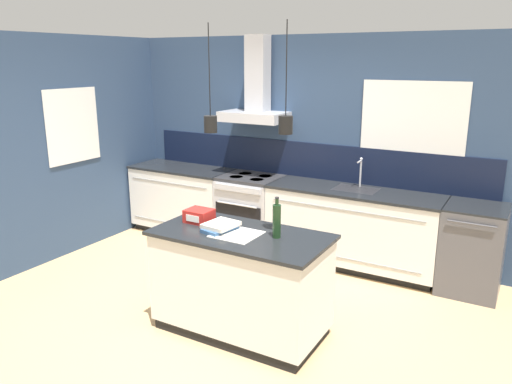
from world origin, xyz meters
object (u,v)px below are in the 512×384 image
(oven_range, at_px, (251,211))
(bottle_on_island, at_px, (277,220))
(dishwasher, at_px, (472,249))
(book_stack, at_px, (220,227))
(red_supply_box, at_px, (199,216))

(oven_range, xyz_separation_m, bottle_on_island, (1.29, -1.78, 0.60))
(bottle_on_island, bearing_deg, dishwasher, 53.62)
(bottle_on_island, distance_m, book_stack, 0.51)
(oven_range, relative_size, bottle_on_island, 2.65)
(dishwasher, bearing_deg, bottle_on_island, -126.38)
(dishwasher, bearing_deg, oven_range, -179.91)
(bottle_on_island, height_order, book_stack, bottle_on_island)
(oven_range, bearing_deg, red_supply_box, -74.11)
(bottle_on_island, bearing_deg, book_stack, -170.03)
(red_supply_box, bearing_deg, bottle_on_island, -0.93)
(oven_range, height_order, book_stack, book_stack)
(oven_range, xyz_separation_m, red_supply_box, (0.50, -1.77, 0.51))
(dishwasher, distance_m, bottle_on_island, 2.30)
(book_stack, bearing_deg, dishwasher, 45.99)
(oven_range, distance_m, book_stack, 2.09)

